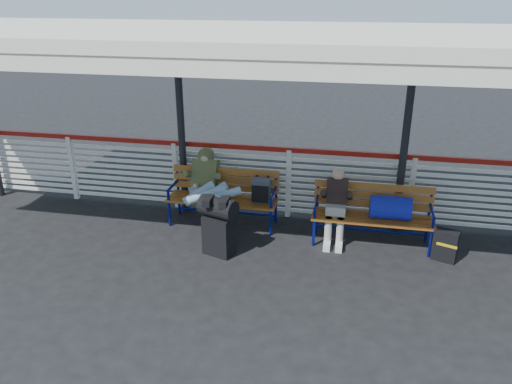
% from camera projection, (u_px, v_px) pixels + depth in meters
% --- Properties ---
extents(ground, '(60.00, 60.00, 0.00)m').
position_uv_depth(ground, '(268.00, 272.00, 6.93)').
color(ground, black).
rests_on(ground, ground).
extents(fence, '(12.08, 0.08, 1.24)m').
position_uv_depth(fence, '(288.00, 180.00, 8.41)').
color(fence, silver).
rests_on(fence, ground).
extents(canopy, '(12.60, 3.60, 3.16)m').
position_uv_depth(canopy, '(282.00, 39.00, 6.57)').
color(canopy, silver).
rests_on(canopy, ground).
extents(luggage_stack, '(0.61, 0.46, 0.90)m').
position_uv_depth(luggage_stack, '(218.00, 224.00, 7.25)').
color(luggage_stack, black).
rests_on(luggage_stack, ground).
extents(bench_left, '(1.80, 0.56, 0.92)m').
position_uv_depth(bench_left, '(232.00, 192.00, 8.17)').
color(bench_left, '#AC6721').
rests_on(bench_left, ground).
extents(bench_right, '(1.80, 0.56, 0.92)m').
position_uv_depth(bench_right, '(382.00, 209.00, 7.48)').
color(bench_right, '#AC6721').
rests_on(bench_right, ground).
extents(traveler_man, '(0.94, 1.64, 0.77)m').
position_uv_depth(traveler_man, '(208.00, 189.00, 7.84)').
color(traveler_man, '#95ADC9').
rests_on(traveler_man, ground).
extents(companion_person, '(0.32, 0.66, 1.15)m').
position_uv_depth(companion_person, '(336.00, 205.00, 7.60)').
color(companion_person, '#AAA59A').
rests_on(companion_person, ground).
extents(suitcase_side, '(0.38, 0.31, 0.47)m').
position_uv_depth(suitcase_side, '(445.00, 245.00, 7.18)').
color(suitcase_side, black).
rests_on(suitcase_side, ground).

